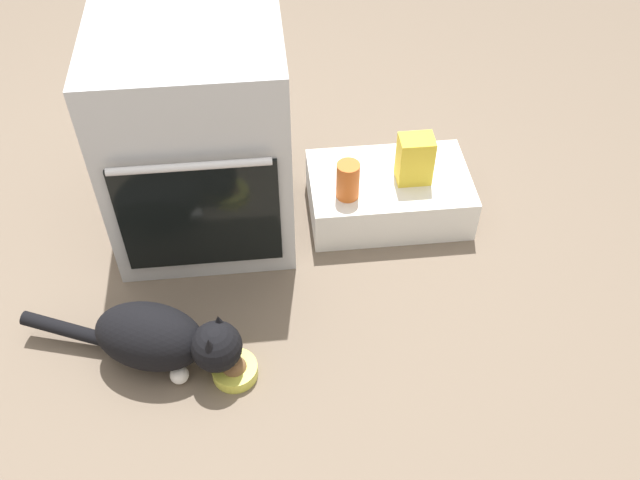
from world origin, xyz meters
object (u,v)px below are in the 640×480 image
(oven, at_px, (197,134))
(pantry_cabinet, at_px, (388,194))
(cat, at_px, (161,338))
(sauce_jar, at_px, (348,180))
(snack_bag, at_px, (415,159))
(food_bowl, at_px, (235,370))

(oven, bearing_deg, pantry_cabinet, -3.13)
(cat, relative_size, sauce_jar, 4.94)
(oven, xyz_separation_m, sauce_jar, (0.49, -0.12, -0.15))
(pantry_cabinet, bearing_deg, snack_bag, -12.95)
(oven, distance_m, snack_bag, 0.75)
(pantry_cabinet, relative_size, snack_bag, 3.21)
(food_bowl, relative_size, cat, 0.20)
(oven, xyz_separation_m, pantry_cabinet, (0.66, -0.04, -0.30))
(pantry_cabinet, xyz_separation_m, cat, (-0.79, -0.59, 0.03))
(oven, bearing_deg, sauce_jar, -13.44)
(oven, relative_size, snack_bag, 4.29)
(pantry_cabinet, relative_size, food_bowl, 4.15)
(oven, height_order, food_bowl, oven)
(sauce_jar, bearing_deg, oven, 166.56)
(food_bowl, relative_size, snack_bag, 0.77)
(snack_bag, bearing_deg, sauce_jar, -165.24)
(pantry_cabinet, distance_m, snack_bag, 0.19)
(food_bowl, bearing_deg, snack_bag, 44.32)
(snack_bag, bearing_deg, oven, 175.82)
(food_bowl, xyz_separation_m, snack_bag, (0.66, 0.64, 0.23))
(sauce_jar, bearing_deg, pantry_cabinet, 26.28)
(sauce_jar, bearing_deg, snack_bag, 14.76)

